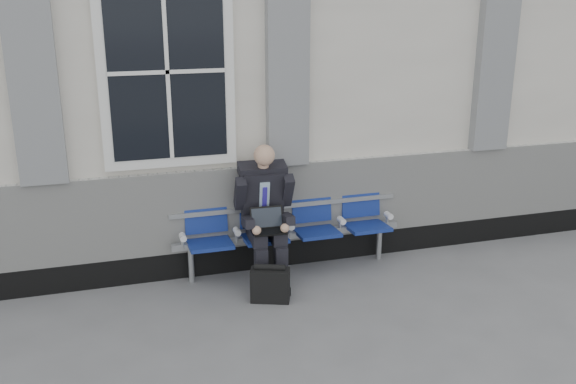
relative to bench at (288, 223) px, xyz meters
name	(u,v)px	position (x,y,z in m)	size (l,w,h in m)	color
ground	(160,351)	(-1.58, -1.32, -0.55)	(70.00, 70.00, 0.00)	slate
station_building	(120,56)	(-1.59, 2.15, 1.67)	(14.40, 4.40, 4.49)	silver
bench	(288,223)	(0.00, 0.00, 0.00)	(2.60, 0.47, 0.91)	#9EA0A3
businessman	(265,209)	(-0.31, -0.14, 0.25)	(0.63, 0.85, 1.50)	black
briefcase	(270,284)	(-0.40, -0.69, -0.37)	(0.42, 0.29, 0.40)	black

